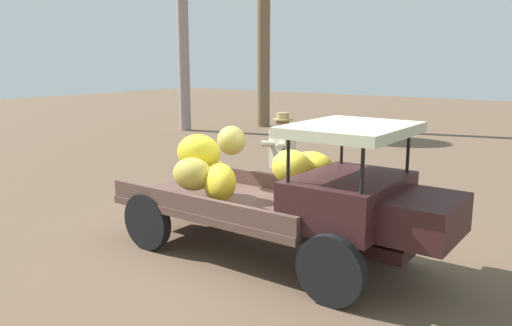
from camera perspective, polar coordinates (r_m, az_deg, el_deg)
name	(u,v)px	position (r m, az deg, el deg)	size (l,w,h in m)	color
ground_plane	(273,248)	(7.15, 1.89, -9.45)	(60.00, 60.00, 0.00)	brown
truck	(291,193)	(6.50, 3.97, -3.31)	(4.50, 1.78, 1.83)	#351A1B
farmer	(282,158)	(8.42, 2.91, 0.60)	(0.54, 0.50, 1.71)	#B5AE9C
wooden_crate	(194,199)	(8.92, -6.88, -3.97)	(0.48, 0.45, 0.39)	#7A6145
loose_banana_bunch	(240,192)	(9.41, -1.78, -3.30)	(0.60, 0.42, 0.32)	#92B036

